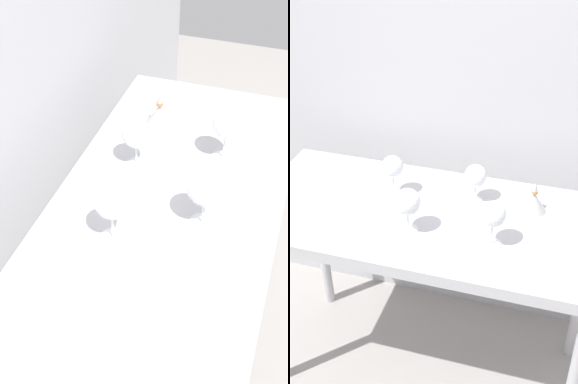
{
  "view_description": "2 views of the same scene",
  "coord_description": "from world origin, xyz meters",
  "views": [
    {
      "loc": [
        -1.09,
        -0.3,
        1.94
      ],
      "look_at": [
        -0.05,
        0.04,
        0.98
      ],
      "focal_mm": 49.5,
      "sensor_mm": 36.0,
      "label": 1
    },
    {
      "loc": [
        0.5,
        -1.62,
        2.14
      ],
      "look_at": [
        0.02,
        0.03,
        0.98
      ],
      "focal_mm": 50.75,
      "sensor_mm": 36.0,
      "label": 2
    }
  ],
  "objects": [
    {
      "name": "ground_plane",
      "position": [
        0.0,
        0.0,
        0.0
      ],
      "size": [
        6.0,
        6.0,
        0.0
      ],
      "primitive_type": "plane",
      "color": "#9B9691"
    },
    {
      "name": "steel_counter",
      "position": [
        0.0,
        -0.01,
        0.79
      ],
      "size": [
        1.4,
        0.65,
        0.9
      ],
      "color": "#B6B6BB",
      "rests_on": "ground_plane"
    },
    {
      "name": "wine_glass_near_center",
      "position": [
        -0.04,
        -0.12,
        1.02
      ],
      "size": [
        0.1,
        0.1,
        0.18
      ],
      "color": "white",
      "rests_on": "steel_counter"
    },
    {
      "name": "wine_glass_far_left",
      "position": [
        -0.17,
        0.09,
        1.02
      ],
      "size": [
        0.09,
        0.09,
        0.17
      ],
      "color": "white",
      "rests_on": "steel_counter"
    },
    {
      "name": "wine_glass_near_right",
      "position": [
        0.27,
        -0.12,
        1.03
      ],
      "size": [
        0.09,
        0.09,
        0.18
      ],
      "color": "white",
      "rests_on": "steel_counter"
    },
    {
      "name": "wine_glass_far_right",
      "position": [
        0.15,
        0.14,
        1.01
      ],
      "size": [
        0.09,
        0.09,
        0.16
      ],
      "color": "white",
      "rests_on": "steel_counter"
    },
    {
      "name": "tasting_sheet_upper",
      "position": [
        -0.36,
        0.12,
        0.9
      ],
      "size": [
        0.29,
        0.3,
        0.0
      ],
      "primitive_type": "cube",
      "rotation": [
        0.0,
        0.0,
        -0.65
      ],
      "color": "white",
      "rests_on": "steel_counter"
    },
    {
      "name": "decanter_funnel",
      "position": [
        0.39,
        0.13,
        0.94
      ],
      "size": [
        0.1,
        0.1,
        0.13
      ],
      "color": "#B6B6B6",
      "rests_on": "steel_counter"
    }
  ]
}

